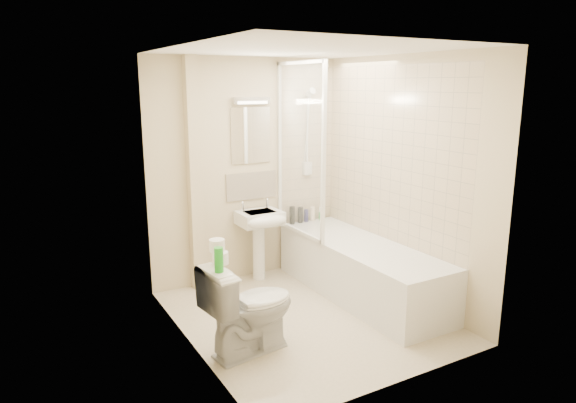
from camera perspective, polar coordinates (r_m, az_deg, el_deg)
floor at (r=4.91m, az=2.03°, el=-12.68°), size 2.50×2.50×0.00m
wall_back at (r=5.60m, az=-4.61°, el=3.44°), size 2.20×0.02×2.40m
wall_left at (r=4.06m, az=-11.16°, el=-0.43°), size 0.02×2.50×2.40m
wall_right at (r=5.18m, az=12.57°, el=2.38°), size 0.02×2.50×2.40m
ceiling at (r=4.43m, az=2.29°, el=16.53°), size 2.20×2.50×0.02m
tile_back at (r=5.91m, az=2.03°, el=6.18°), size 0.70×0.01×1.75m
tile_right at (r=5.25m, az=11.43°, el=5.06°), size 0.01×2.10×1.75m
pipe_boxing at (r=5.32m, az=-10.40°, el=2.75°), size 0.12×0.12×2.40m
splashback at (r=5.65m, az=-4.08°, el=1.77°), size 0.60×0.02×0.30m
mirror at (r=5.56m, az=-4.16°, el=7.33°), size 0.46×0.01×0.60m
strip_light at (r=5.52m, az=-4.12°, el=11.13°), size 0.42×0.07×0.07m
bathtub at (r=5.31m, az=8.10°, el=-7.37°), size 0.70×2.10×0.55m
shower_screen at (r=5.36m, az=1.31°, el=5.74°), size 0.04×0.92×1.80m
shower_fixture at (r=5.86m, az=2.25°, el=7.30°), size 0.10×0.16×0.99m
pedestal_sink at (r=5.54m, az=-2.99°, el=-2.76°), size 0.46×0.44×0.89m
bottle_black_a at (r=5.87m, az=0.46°, el=-1.54°), size 0.06×0.06×0.20m
bottle_black_b at (r=5.93m, az=1.38°, el=-1.50°), size 0.06×0.06×0.18m
bottle_blue at (r=5.98m, az=2.03°, el=-1.58°), size 0.05×0.05×0.14m
bottle_cream at (r=6.02m, az=2.73°, el=-1.38°), size 0.06×0.06×0.17m
bottle_white_b at (r=6.08m, az=3.69°, el=-1.31°), size 0.05×0.05×0.15m
bottle_green at (r=6.09m, az=3.74°, el=-1.56°), size 0.07×0.07×0.10m
toilet at (r=4.19m, az=-4.26°, el=-11.60°), size 0.63×0.87×0.77m
toilet_roll_lower at (r=4.00m, az=-7.49°, el=-6.25°), size 0.12×0.12×0.09m
toilet_roll_upper at (r=4.00m, az=-7.90°, el=-4.85°), size 0.12×0.12×0.09m
green_bottle at (r=3.82m, az=-7.69°, el=-6.44°), size 0.07×0.07×0.19m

